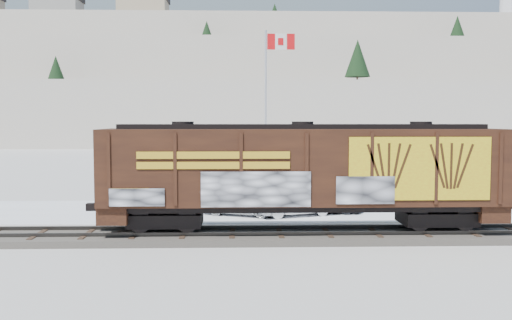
{
  "coord_description": "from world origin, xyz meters",
  "views": [
    {
      "loc": [
        -1.73,
        -23.72,
        4.99
      ],
      "look_at": [
        -0.9,
        3.0,
        3.12
      ],
      "focal_mm": 40.0,
      "sensor_mm": 36.0,
      "label": 1
    }
  ],
  "objects_px": {
    "flagpole": "(267,138)",
    "car_dark": "(315,198)",
    "hopper_railcar": "(302,171)",
    "car_silver": "(241,202)",
    "car_white": "(296,202)"
  },
  "relations": [
    {
      "from": "car_white",
      "to": "car_dark",
      "type": "height_order",
      "value": "car_dark"
    },
    {
      "from": "flagpole",
      "to": "car_silver",
      "type": "relative_size",
      "value": 2.56
    },
    {
      "from": "hopper_railcar",
      "to": "car_silver",
      "type": "xyz_separation_m",
      "value": [
        -2.54,
        5.87,
        -2.14
      ]
    },
    {
      "from": "hopper_railcar",
      "to": "flagpole",
      "type": "relative_size",
      "value": 1.56
    },
    {
      "from": "car_silver",
      "to": "car_white",
      "type": "xyz_separation_m",
      "value": [
        2.82,
        -0.3,
        -0.01
      ]
    },
    {
      "from": "hopper_railcar",
      "to": "car_white",
      "type": "bearing_deg",
      "value": 87.09
    },
    {
      "from": "flagpole",
      "to": "car_dark",
      "type": "distance_m",
      "value": 7.07
    },
    {
      "from": "hopper_railcar",
      "to": "car_dark",
      "type": "height_order",
      "value": "hopper_railcar"
    },
    {
      "from": "car_dark",
      "to": "flagpole",
      "type": "bearing_deg",
      "value": 26.7
    },
    {
      "from": "car_white",
      "to": "flagpole",
      "type": "bearing_deg",
      "value": -10.33
    },
    {
      "from": "flagpole",
      "to": "car_white",
      "type": "bearing_deg",
      "value": -81.16
    },
    {
      "from": "car_white",
      "to": "car_dark",
      "type": "relative_size",
      "value": 0.85
    },
    {
      "from": "car_silver",
      "to": "hopper_railcar",
      "type": "bearing_deg",
      "value": -134.75
    },
    {
      "from": "car_silver",
      "to": "car_dark",
      "type": "xyz_separation_m",
      "value": [
        4.01,
        0.93,
        0.02
      ]
    },
    {
      "from": "flagpole",
      "to": "car_dark",
      "type": "height_order",
      "value": "flagpole"
    }
  ]
}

